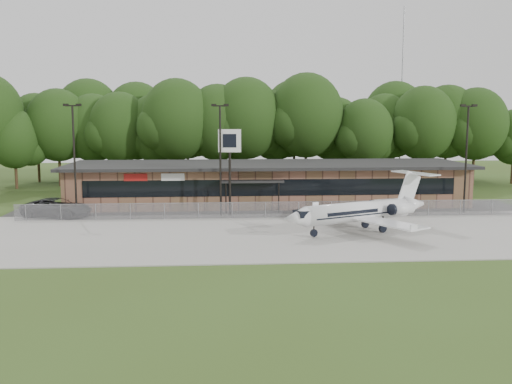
{
  "coord_description": "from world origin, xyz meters",
  "views": [
    {
      "loc": [
        -5.43,
        -35.27,
        9.1
      ],
      "look_at": [
        -2.07,
        12.0,
        2.82
      ],
      "focal_mm": 40.0,
      "sensor_mm": 36.0,
      "label": 1
    }
  ],
  "objects": [
    {
      "name": "pole_sign",
      "position": [
        -4.14,
        16.8,
        6.09
      ],
      "size": [
        2.1,
        0.38,
        7.96
      ],
      "rotation": [
        0.0,
        0.0,
        -0.07
      ],
      "color": "black",
      "rests_on": "ground"
    },
    {
      "name": "terminal",
      "position": [
        -0.0,
        23.94,
        2.18
      ],
      "size": [
        41.0,
        11.65,
        4.3
      ],
      "color": "#8A5945",
      "rests_on": "ground"
    },
    {
      "name": "apron",
      "position": [
        0.0,
        8.0,
        0.04
      ],
      "size": [
        64.0,
        18.0,
        0.08
      ],
      "primitive_type": "cube",
      "color": "#9E9B93",
      "rests_on": "ground"
    },
    {
      "name": "light_pole_left",
      "position": [
        -18.0,
        16.5,
        5.98
      ],
      "size": [
        1.55,
        0.3,
        10.23
      ],
      "color": "black",
      "rests_on": "ground"
    },
    {
      "name": "suv",
      "position": [
        -19.87,
        17.02,
        0.87
      ],
      "size": [
        6.85,
        4.56,
        1.75
      ],
      "primitive_type": "imported",
      "rotation": [
        0.0,
        0.0,
        1.28
      ],
      "color": "#323235",
      "rests_on": "ground"
    },
    {
      "name": "parking_lot",
      "position": [
        0.0,
        19.5,
        0.03
      ],
      "size": [
        50.0,
        9.0,
        0.06
      ],
      "primitive_type": "cube",
      "color": "#383835",
      "rests_on": "ground"
    },
    {
      "name": "light_pole_right",
      "position": [
        18.0,
        16.5,
        5.98
      ],
      "size": [
        1.55,
        0.3,
        10.23
      ],
      "color": "black",
      "rests_on": "ground"
    },
    {
      "name": "ground",
      "position": [
        0.0,
        0.0,
        0.0
      ],
      "size": [
        160.0,
        160.0,
        0.0
      ],
      "primitive_type": "plane",
      "color": "#394D1B",
      "rests_on": "ground"
    },
    {
      "name": "light_pole_mid",
      "position": [
        -5.0,
        16.5,
        5.98
      ],
      "size": [
        1.55,
        0.3,
        10.23
      ],
      "color": "black",
      "rests_on": "ground"
    },
    {
      "name": "business_jet",
      "position": [
        6.02,
        8.22,
        1.66
      ],
      "size": [
        13.39,
        11.93,
        4.63
      ],
      "rotation": [
        0.0,
        0.0,
        0.43
      ],
      "color": "white",
      "rests_on": "ground"
    },
    {
      "name": "treeline",
      "position": [
        0.0,
        42.0,
        7.5
      ],
      "size": [
        72.0,
        12.0,
        15.0
      ],
      "primitive_type": null,
      "color": "#1B3310",
      "rests_on": "ground"
    },
    {
      "name": "fence",
      "position": [
        0.0,
        15.0,
        0.78
      ],
      "size": [
        46.0,
        0.04,
        1.52
      ],
      "color": "gray",
      "rests_on": "ground"
    },
    {
      "name": "radio_mast",
      "position": [
        22.0,
        48.0,
        12.5
      ],
      "size": [
        0.2,
        0.2,
        25.0
      ],
      "primitive_type": "cylinder",
      "color": "gray",
      "rests_on": "ground"
    }
  ]
}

